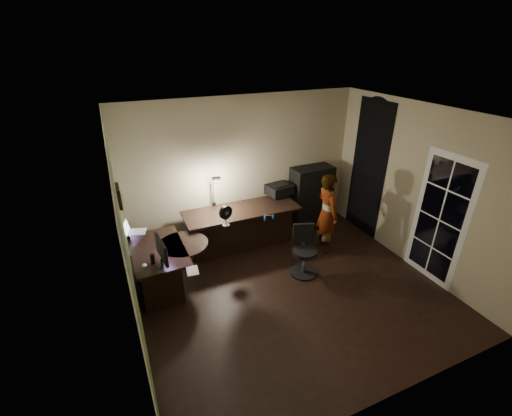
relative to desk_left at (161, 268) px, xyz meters
name	(u,v)px	position (x,y,z in m)	size (l,w,h in m)	color
floor	(291,291)	(1.83, -0.90, -0.36)	(4.50, 4.00, 0.01)	black
ceiling	(302,116)	(1.83, -0.90, 2.35)	(4.50, 4.00, 0.01)	silver
wall_back	(243,169)	(1.83, 1.11, 0.99)	(4.50, 0.01, 2.70)	tan
wall_front	(404,308)	(1.83, -2.90, 0.99)	(4.50, 0.01, 2.70)	tan
wall_left	(126,251)	(-0.42, -0.90, 0.99)	(0.01, 4.00, 2.70)	tan
wall_right	(416,189)	(4.08, -0.90, 0.99)	(0.01, 4.00, 2.70)	tan
green_wall_overlay	(128,250)	(-0.41, -0.90, 0.99)	(0.00, 4.00, 2.70)	#495D2B
arched_doorway	(368,170)	(4.07, 0.25, 0.94)	(0.01, 0.90, 2.60)	black
french_door	(439,220)	(4.07, -1.45, 0.69)	(0.02, 0.92, 2.10)	white
framed_picture	(119,196)	(-0.39, -0.45, 1.49)	(0.04, 0.30, 0.25)	black
desk_left	(161,268)	(0.00, 0.00, 0.00)	(0.77, 1.25, 0.72)	black
desk_right	(242,228)	(1.59, 0.60, 0.03)	(2.09, 0.73, 0.78)	black
cabinet	(311,196)	(3.23, 0.88, 0.27)	(0.84, 0.42, 1.26)	black
laptop_stand	(135,235)	(-0.27, 0.51, 0.39)	(0.22, 0.18, 0.09)	silver
laptop	(136,227)	(-0.24, 0.51, 0.54)	(0.31, 0.29, 0.21)	silver
monitor	(161,257)	(-0.01, -0.46, 0.50)	(0.10, 0.48, 0.32)	black
mouse	(144,265)	(-0.24, -0.36, 0.36)	(0.06, 0.09, 0.04)	silver
phone	(170,259)	(0.12, -0.31, 0.35)	(0.07, 0.13, 0.01)	black
pen	(162,257)	(0.02, -0.23, 0.35)	(0.01, 0.13, 0.01)	black
speaker	(153,259)	(-0.12, -0.35, 0.43)	(0.07, 0.07, 0.17)	black
notepad	(192,271)	(0.35, -0.72, 0.35)	(0.16, 0.22, 0.01)	silver
desk_fan	(226,216)	(1.13, 0.13, 0.62)	(0.23, 0.13, 0.36)	black
headphones	(269,217)	(1.86, 0.02, 0.49)	(0.20, 0.08, 0.09)	#114B9D
printer	(279,189)	(2.51, 0.91, 0.55)	(0.48, 0.37, 0.21)	black
desk_lamp	(213,188)	(1.18, 0.93, 0.78)	(0.16, 0.30, 0.67)	black
office_chair	(305,252)	(2.23, -0.58, 0.06)	(0.47, 0.47, 0.84)	black
person	(327,213)	(2.97, -0.08, 0.39)	(0.53, 0.36, 1.50)	#D8A88C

